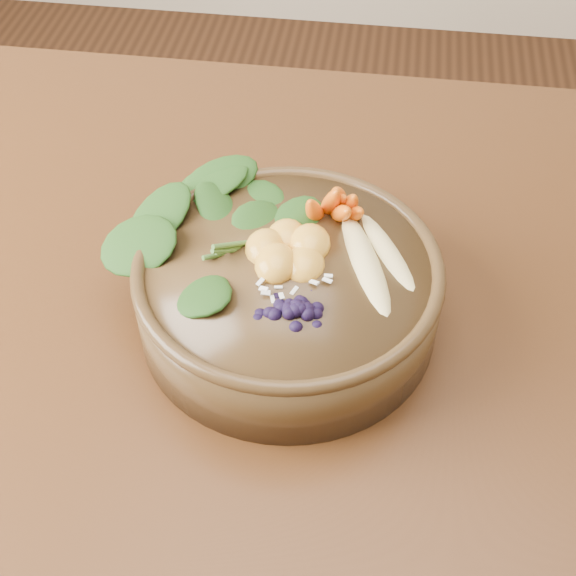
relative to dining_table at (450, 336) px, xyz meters
name	(u,v)px	position (x,y,z in m)	size (l,w,h in m)	color
ground	(399,562)	(0.00, 0.00, -0.66)	(4.00, 4.00, 0.00)	#381E0F
dining_table	(450,336)	(0.00, 0.00, 0.00)	(1.60, 0.90, 0.75)	#331C0C
stoneware_bowl	(288,294)	(-0.20, -0.08, 0.14)	(0.33, 0.33, 0.09)	#442F18
kale_heap	(235,208)	(-0.26, -0.03, 0.21)	(0.22, 0.19, 0.05)	#204A14
carrot_cluster	(334,175)	(-0.16, 0.02, 0.23)	(0.07, 0.07, 0.09)	orange
banana_halves	(377,246)	(-0.11, -0.06, 0.20)	(0.12, 0.19, 0.03)	#E0CC84
mandarin_cluster	(288,240)	(-0.20, -0.06, 0.20)	(0.10, 0.11, 0.04)	gold
blueberry_pile	(298,298)	(-0.18, -0.15, 0.21)	(0.15, 0.11, 0.05)	black
coconut_flakes	(292,278)	(-0.19, -0.11, 0.19)	(0.11, 0.08, 0.01)	white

